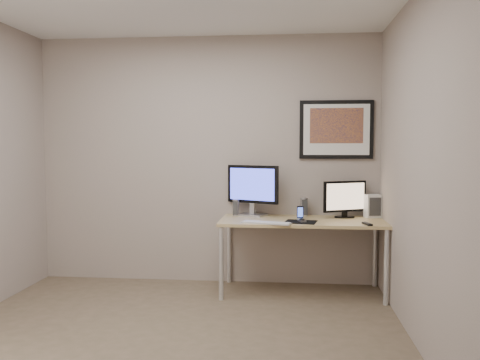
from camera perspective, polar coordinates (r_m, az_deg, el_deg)
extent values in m
plane|color=brown|center=(4.01, -7.81, -17.48)|extent=(3.60, 3.60, 0.00)
plane|color=gray|center=(5.40, -3.73, 2.23)|extent=(3.60, 0.00, 3.60)
plane|color=gray|center=(3.75, 19.85, 1.21)|extent=(0.00, 3.40, 3.40)
cube|color=#A48A4F|center=(5.04, 6.97, -4.61)|extent=(1.60, 0.70, 0.03)
cylinder|color=silver|center=(4.84, -2.13, -9.33)|extent=(0.04, 0.04, 0.70)
cylinder|color=silver|center=(5.44, -1.23, -7.84)|extent=(0.04, 0.04, 0.70)
cylinder|color=silver|center=(4.88, 16.10, -9.39)|extent=(0.04, 0.04, 0.70)
cylinder|color=silver|center=(5.47, 14.92, -7.90)|extent=(0.04, 0.04, 0.70)
cube|color=black|center=(5.33, 10.76, 5.58)|extent=(0.75, 0.03, 0.60)
cube|color=silver|center=(5.32, 10.77, 5.58)|extent=(0.67, 0.00, 0.52)
cube|color=orange|center=(5.32, 10.78, 6.02)|extent=(0.54, 0.00, 0.36)
cube|color=#ACACB1|center=(5.27, 1.43, -3.92)|extent=(0.32, 0.28, 0.02)
cube|color=#ACACB1|center=(5.26, 1.43, -3.20)|extent=(0.06, 0.06, 0.11)
cube|color=black|center=(5.24, 1.44, -0.48)|extent=(0.54, 0.27, 0.39)
cube|color=#313CC5|center=(5.22, 1.42, -0.49)|extent=(0.47, 0.21, 0.33)
cube|color=black|center=(5.23, 11.66, -4.08)|extent=(0.23, 0.19, 0.02)
cube|color=black|center=(5.23, 11.66, -3.75)|extent=(0.06, 0.05, 0.05)
cube|color=black|center=(5.21, 11.69, -1.80)|extent=(0.44, 0.23, 0.31)
cube|color=tan|center=(5.19, 11.71, -1.82)|extent=(0.39, 0.19, 0.27)
cylinder|color=#ACACB1|center=(5.26, -0.46, -3.10)|extent=(0.07, 0.07, 0.17)
cylinder|color=#ACACB1|center=(5.27, 7.19, -3.02)|extent=(0.09, 0.09, 0.19)
cube|color=black|center=(5.01, 6.77, -3.69)|extent=(0.07, 0.07, 0.14)
cube|color=#BBBBC0|center=(4.76, 2.98, -4.81)|extent=(0.48, 0.24, 0.02)
cube|color=black|center=(4.88, 6.82, -4.69)|extent=(0.34, 0.31, 0.00)
ellipsoid|color=black|center=(4.87, 6.97, -4.49)|extent=(0.08, 0.11, 0.03)
cube|color=black|center=(4.83, 14.09, -4.78)|extent=(0.08, 0.17, 0.02)
cube|color=silver|center=(5.30, 14.68, -2.84)|extent=(0.18, 0.15, 0.23)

